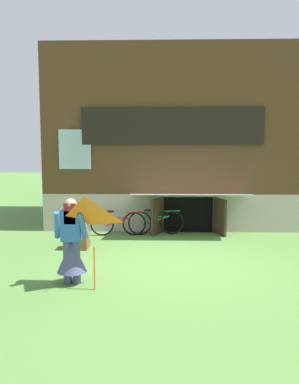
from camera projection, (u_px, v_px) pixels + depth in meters
The scene contains 7 objects.
ground_plane at pixel (176, 263), 8.04m from camera, with size 60.00×60.00×0.00m, color #56843D.
log_house at pixel (170, 140), 12.96m from camera, with size 7.37×5.63×5.29m.
person at pixel (72, 248), 6.75m from camera, with size 0.60×0.52×1.51m.
kite at pixel (85, 220), 6.18m from camera, with size 0.83×0.80×1.53m.
bicycle_green at pixel (156, 222), 10.63m from camera, with size 1.54×0.25×0.71m.
bicycle_red at pixel (118, 223), 10.52m from camera, with size 1.52×0.14×0.69m.
wooden_crate at pixel (78, 240), 9.16m from camera, with size 0.50×0.42×0.42m, color brown.
Camera 1 is at (-0.34, -7.84, 2.37)m, focal length 36.16 mm.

